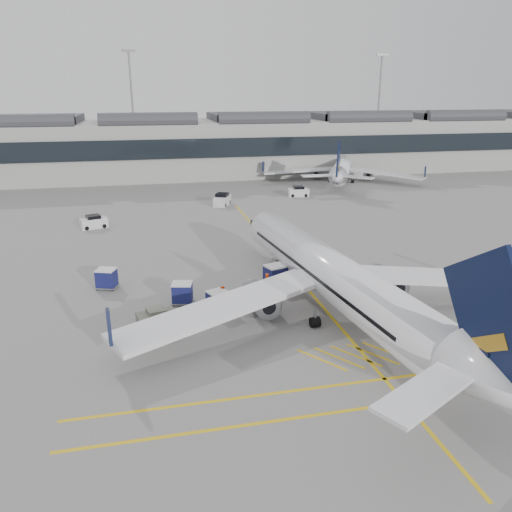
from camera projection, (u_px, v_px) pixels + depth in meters
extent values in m
plane|color=gray|center=(203.00, 324.00, 37.80)|extent=(220.00, 220.00, 0.00)
cube|color=#9E9E99|center=(160.00, 149.00, 102.75)|extent=(200.00, 20.00, 11.00)
cube|color=black|center=(162.00, 149.00, 92.99)|extent=(200.00, 0.50, 3.60)
cube|color=#38383D|center=(158.00, 118.00, 100.80)|extent=(200.00, 18.00, 1.40)
cylinder|color=slate|center=(133.00, 111.00, 112.47)|extent=(0.44, 0.44, 25.00)
cube|color=slate|center=(128.00, 51.00, 108.47)|extent=(3.00, 0.60, 0.50)
cylinder|color=slate|center=(378.00, 109.00, 124.98)|extent=(0.44, 0.44, 25.00)
cube|color=slate|center=(382.00, 55.00, 120.99)|extent=(3.00, 0.60, 0.50)
cube|color=gold|center=(292.00, 270.00, 49.15)|extent=(0.25, 60.00, 0.01)
cylinder|color=silver|center=(331.00, 274.00, 39.38)|extent=(6.93, 29.49, 3.67)
cone|color=silver|center=(260.00, 224.00, 54.25)|extent=(4.08, 4.29, 3.67)
cone|color=silver|center=(494.00, 382.00, 24.04)|extent=(4.17, 5.06, 3.67)
cube|color=silver|center=(223.00, 307.00, 35.46)|extent=(16.55, 10.06, 0.34)
cube|color=silver|center=(439.00, 277.00, 41.23)|extent=(16.95, 6.76, 0.34)
cylinder|color=slate|center=(261.00, 299.00, 38.55)|extent=(2.43, 3.72, 2.05)
cylinder|color=slate|center=(387.00, 282.00, 42.07)|extent=(2.43, 3.72, 2.05)
cube|color=black|center=(493.00, 326.00, 23.71)|extent=(1.12, 7.41, 8.17)
cylinder|color=black|center=(278.00, 263.00, 50.31)|extent=(0.34, 0.65, 0.62)
cylinder|color=black|center=(315.00, 322.00, 37.28)|extent=(0.77, 0.85, 0.78)
cylinder|color=black|center=(372.00, 313.00, 38.80)|extent=(0.77, 0.85, 0.78)
cylinder|color=silver|center=(343.00, 167.00, 97.48)|extent=(14.01, 24.62, 3.23)
cone|color=silver|center=(347.00, 158.00, 110.98)|extent=(4.39, 4.49, 3.23)
cone|color=silver|center=(337.00, 177.00, 83.56)|extent=(4.69, 5.11, 3.23)
cube|color=silver|center=(300.00, 170.00, 98.26)|extent=(14.87, 4.98, 0.30)
cube|color=silver|center=(385.00, 173.00, 94.81)|extent=(12.70, 12.29, 0.30)
cylinder|color=slate|center=(317.00, 173.00, 99.36)|extent=(2.96, 3.56, 1.80)
cylinder|color=slate|center=(368.00, 175.00, 97.26)|extent=(2.96, 3.56, 1.80)
cube|color=black|center=(338.00, 163.00, 83.28)|extent=(3.05, 6.00, 7.19)
cylinder|color=black|center=(345.00, 172.00, 107.38)|extent=(0.45, 0.60, 0.55)
cylinder|color=black|center=(330.00, 180.00, 96.69)|extent=(0.84, 0.88, 0.69)
cylinder|color=black|center=(353.00, 181.00, 95.79)|extent=(0.84, 0.88, 0.69)
cube|color=silver|center=(304.00, 272.00, 47.75)|extent=(4.00, 2.87, 0.69)
cube|color=black|center=(314.00, 265.00, 47.32)|extent=(3.48, 2.35, 1.45)
cube|color=silver|center=(293.00, 264.00, 47.74)|extent=(1.33, 1.53, 0.88)
cylinder|color=black|center=(289.00, 275.00, 47.41)|extent=(0.47, 0.34, 0.43)
cylinder|color=black|center=(291.00, 270.00, 48.69)|extent=(0.47, 0.34, 0.43)
cylinder|color=black|center=(318.00, 277.00, 46.89)|extent=(0.47, 0.34, 0.43)
cylinder|color=black|center=(319.00, 272.00, 48.17)|extent=(0.47, 0.34, 0.43)
cube|color=gray|center=(275.00, 284.00, 45.06)|extent=(2.33, 2.11, 0.14)
cube|color=navy|center=(275.00, 275.00, 44.77)|extent=(2.15, 2.01, 1.64)
cube|color=silver|center=(276.00, 266.00, 44.50)|extent=(2.22, 2.08, 0.11)
cylinder|color=black|center=(272.00, 289.00, 44.19)|extent=(0.27, 0.19, 0.25)
cylinder|color=black|center=(264.00, 285.00, 45.19)|extent=(0.27, 0.19, 0.25)
cylinder|color=black|center=(286.00, 286.00, 44.97)|extent=(0.27, 0.19, 0.25)
cylinder|color=black|center=(279.00, 281.00, 45.97)|extent=(0.27, 0.19, 0.25)
cube|color=gray|center=(218.00, 309.00, 39.99)|extent=(2.05, 1.91, 0.12)
cube|color=navy|center=(218.00, 300.00, 39.75)|extent=(1.90, 1.81, 1.40)
cube|color=silver|center=(217.00, 292.00, 39.52)|extent=(1.97, 1.87, 0.10)
cylinder|color=black|center=(214.00, 314.00, 39.22)|extent=(0.23, 0.18, 0.21)
cylinder|color=black|center=(207.00, 310.00, 40.03)|extent=(0.23, 0.18, 0.21)
cylinder|color=black|center=(229.00, 310.00, 40.00)|extent=(0.23, 0.18, 0.21)
cylinder|color=black|center=(221.00, 306.00, 40.80)|extent=(0.23, 0.18, 0.21)
cube|color=gray|center=(183.00, 301.00, 41.46)|extent=(2.00, 1.76, 0.12)
cube|color=navy|center=(182.00, 292.00, 41.20)|extent=(1.84, 1.68, 1.48)
cube|color=silver|center=(182.00, 284.00, 40.96)|extent=(1.90, 1.74, 0.10)
cylinder|color=black|center=(173.00, 305.00, 40.95)|extent=(0.24, 0.15, 0.22)
cylinder|color=black|center=(175.00, 300.00, 42.01)|extent=(0.24, 0.15, 0.22)
cylinder|color=black|center=(191.00, 305.00, 40.95)|extent=(0.24, 0.15, 0.22)
cylinder|color=black|center=(192.00, 299.00, 42.02)|extent=(0.24, 0.15, 0.22)
cube|color=gray|center=(107.00, 286.00, 44.65)|extent=(2.12, 1.94, 0.12)
cube|color=navy|center=(107.00, 278.00, 44.40)|extent=(1.96, 1.84, 1.48)
cube|color=silver|center=(106.00, 270.00, 44.15)|extent=(2.02, 1.90, 0.10)
cylinder|color=black|center=(97.00, 289.00, 44.24)|extent=(0.25, 0.17, 0.22)
cylinder|color=black|center=(103.00, 284.00, 45.29)|extent=(0.25, 0.17, 0.22)
cylinder|color=black|center=(113.00, 290.00, 44.06)|extent=(0.25, 0.17, 0.22)
cylinder|color=black|center=(118.00, 285.00, 45.12)|extent=(0.25, 0.17, 0.22)
imported|color=#FF540D|center=(268.00, 283.00, 43.32)|extent=(0.80, 0.68, 1.84)
imported|color=#FF500D|center=(222.00, 297.00, 40.40)|extent=(1.16, 1.13, 1.88)
cube|color=#595B4E|center=(157.00, 320.00, 37.06)|extent=(3.12, 2.27, 1.13)
cube|color=#595B4E|center=(157.00, 312.00, 36.85)|extent=(1.62, 1.62, 0.56)
cylinder|color=black|center=(146.00, 331.00, 36.12)|extent=(0.68, 0.41, 0.63)
cylinder|color=black|center=(142.00, 323.00, 37.38)|extent=(0.68, 0.41, 0.63)
cylinder|color=black|center=(173.00, 325.00, 36.94)|extent=(0.68, 0.41, 0.63)
cylinder|color=black|center=(168.00, 318.00, 38.20)|extent=(0.68, 0.41, 0.63)
cone|color=#F24C0A|center=(260.00, 232.00, 61.50)|extent=(0.40, 0.40, 0.55)
cone|color=#F24C0A|center=(380.00, 284.00, 44.85)|extent=(0.39, 0.39, 0.55)
cube|color=silver|center=(94.00, 223.00, 64.22)|extent=(3.65, 2.61, 1.28)
cube|color=black|center=(93.00, 217.00, 63.97)|extent=(2.06, 2.00, 0.55)
cylinder|color=black|center=(87.00, 228.00, 63.20)|extent=(0.58, 0.37, 0.55)
cylinder|color=black|center=(84.00, 226.00, 64.39)|extent=(0.58, 0.37, 0.55)
cylinder|color=black|center=(104.00, 226.00, 64.28)|extent=(0.58, 0.37, 0.55)
cylinder|color=black|center=(101.00, 224.00, 65.47)|extent=(0.58, 0.37, 0.55)
cube|color=silver|center=(222.00, 201.00, 76.98)|extent=(3.24, 4.10, 1.43)
cube|color=black|center=(222.00, 195.00, 76.71)|extent=(2.36, 2.40, 0.61)
cylinder|color=black|center=(225.00, 205.00, 75.80)|extent=(0.47, 0.65, 0.61)
cylinder|color=black|center=(215.00, 205.00, 76.15)|extent=(0.47, 0.65, 0.61)
cylinder|color=black|center=(230.00, 202.00, 78.06)|extent=(0.47, 0.65, 0.61)
cylinder|color=black|center=(220.00, 201.00, 78.41)|extent=(0.47, 0.65, 0.61)
cube|color=silver|center=(298.00, 192.00, 83.58)|extent=(3.51, 2.03, 1.30)
cube|color=black|center=(299.00, 188.00, 83.33)|extent=(1.84, 1.76, 0.56)
cylinder|color=black|center=(293.00, 196.00, 82.88)|extent=(0.58, 0.26, 0.56)
cylinder|color=black|center=(291.00, 194.00, 84.28)|extent=(0.58, 0.26, 0.56)
cylinder|color=black|center=(306.00, 195.00, 83.11)|extent=(0.58, 0.26, 0.56)
cylinder|color=black|center=(304.00, 194.00, 84.52)|extent=(0.58, 0.26, 0.56)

